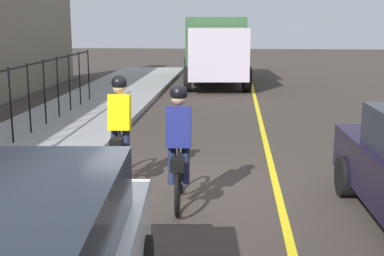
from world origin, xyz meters
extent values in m
plane|color=#38302B|center=(0.00, 0.00, 0.00)|extent=(80.00, 80.00, 0.00)
cube|color=yellow|center=(0.00, -1.60, 0.00)|extent=(36.00, 0.12, 0.01)
cylinder|color=black|center=(2.52, 3.80, 0.95)|extent=(0.04, 0.04, 1.60)
cylinder|color=black|center=(3.53, 3.80, 0.95)|extent=(0.04, 0.04, 1.60)
cylinder|color=black|center=(4.54, 3.80, 0.95)|extent=(0.04, 0.04, 1.60)
cylinder|color=black|center=(5.55, 3.80, 0.95)|extent=(0.04, 0.04, 1.60)
cylinder|color=black|center=(6.56, 3.80, 0.95)|extent=(0.04, 0.04, 1.60)
cylinder|color=black|center=(7.57, 3.80, 0.95)|extent=(0.04, 0.04, 1.60)
cylinder|color=black|center=(8.58, 3.80, 0.95)|extent=(0.04, 0.04, 1.60)
torus|color=black|center=(-0.04, -0.05, 0.33)|extent=(0.66, 0.10, 0.66)
torus|color=black|center=(-1.09, -0.11, 0.33)|extent=(0.66, 0.10, 0.66)
cube|color=black|center=(-0.57, -0.08, 0.58)|extent=(0.93, 0.09, 0.24)
cylinder|color=black|center=(-0.72, -0.08, 0.73)|extent=(0.03, 0.03, 0.35)
cube|color=navy|center=(-0.67, -0.08, 1.21)|extent=(0.36, 0.38, 0.63)
sphere|color=tan|center=(-0.62, -0.08, 1.62)|extent=(0.22, 0.22, 0.22)
sphere|color=black|center=(-0.62, -0.08, 1.70)|extent=(0.26, 0.26, 0.26)
cylinder|color=#191E38|center=(-0.69, 0.02, 0.68)|extent=(0.34, 0.14, 0.65)
cylinder|color=#191E38|center=(-0.68, -0.18, 0.68)|extent=(0.34, 0.14, 0.65)
cube|color=black|center=(-1.04, -0.10, 0.75)|extent=(0.25, 0.21, 0.18)
torus|color=black|center=(1.08, 1.06, 0.33)|extent=(0.66, 0.10, 0.66)
torus|color=black|center=(0.03, 1.01, 0.33)|extent=(0.66, 0.10, 0.66)
cube|color=black|center=(0.56, 1.04, 0.58)|extent=(0.93, 0.09, 0.24)
cylinder|color=black|center=(0.41, 1.03, 0.73)|extent=(0.03, 0.03, 0.35)
cube|color=yellow|center=(0.46, 1.03, 1.21)|extent=(0.36, 0.38, 0.63)
sphere|color=tan|center=(0.51, 1.03, 1.62)|extent=(0.22, 0.22, 0.22)
sphere|color=black|center=(0.51, 1.03, 1.70)|extent=(0.26, 0.26, 0.26)
cylinder|color=#191E38|center=(0.43, 1.13, 0.68)|extent=(0.34, 0.14, 0.65)
cylinder|color=#191E38|center=(0.44, 0.93, 0.68)|extent=(0.34, 0.14, 0.65)
cube|color=black|center=(0.08, 1.01, 0.75)|extent=(0.25, 0.21, 0.18)
cylinder|color=black|center=(0.01, -2.64, 0.32)|extent=(0.65, 0.24, 0.64)
cube|color=#1E232D|center=(-4.67, 0.77, 1.30)|extent=(2.58, 1.77, 0.56)
cube|color=#2F5531|center=(15.12, 0.06, 1.63)|extent=(4.95, 2.81, 2.30)
cube|color=silver|center=(11.72, -0.24, 1.43)|extent=(2.01, 2.36, 1.90)
cylinder|color=black|center=(11.96, -1.34, 0.48)|extent=(0.98, 0.38, 0.96)
cylinder|color=black|center=(11.76, 0.89, 0.48)|extent=(0.98, 0.38, 0.96)
cylinder|color=black|center=(16.28, -0.96, 0.48)|extent=(0.98, 0.38, 0.96)
cylinder|color=black|center=(16.08, 1.27, 0.48)|extent=(0.98, 0.38, 0.96)
camera|label=1|loc=(-8.16, -0.88, 2.76)|focal=49.75mm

